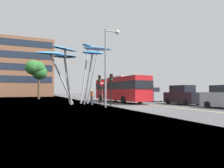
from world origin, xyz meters
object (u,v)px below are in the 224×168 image
at_px(leaf_sculpture, 76,55).
at_px(pedestrian, 92,97).
at_px(traffic_light_kerb_far, 99,83).
at_px(car_parked_mid, 182,96).
at_px(traffic_light_kerb_near, 111,83).
at_px(car_parked_far, 150,95).
at_px(no_entry_sign, 102,89).
at_px(street_lamp, 109,57).
at_px(red_bus, 120,88).

relative_size(leaf_sculpture, pedestrian, 5.58).
bearing_deg(leaf_sculpture, traffic_light_kerb_far, -1.33).
bearing_deg(car_parked_mid, traffic_light_kerb_near, 169.23).
bearing_deg(car_parked_far, traffic_light_kerb_far, -168.65).
bearing_deg(leaf_sculpture, pedestrian, -52.69).
bearing_deg(car_parked_mid, no_entry_sign, 166.40).
bearing_deg(car_parked_mid, traffic_light_kerb_far, 146.79).
height_order(car_parked_far, street_lamp, street_lamp).
distance_m(traffic_light_kerb_near, street_lamp, 3.05).
bearing_deg(leaf_sculpture, no_entry_sign, -56.05).
xyz_separation_m(traffic_light_kerb_near, street_lamp, (-0.93, -1.60, 2.42)).
relative_size(traffic_light_kerb_near, car_parked_mid, 0.76).
bearing_deg(traffic_light_kerb_near, pedestrian, 127.41).
height_order(traffic_light_kerb_far, street_lamp, street_lamp).
relative_size(car_parked_mid, car_parked_far, 1.02).
distance_m(leaf_sculpture, no_entry_sign, 5.77).
bearing_deg(street_lamp, car_parked_far, 36.26).
height_order(leaf_sculpture, pedestrian, leaf_sculpture).
xyz_separation_m(car_parked_mid, car_parked_far, (0.59, 7.25, -0.05)).
bearing_deg(traffic_light_kerb_near, leaf_sculpture, 127.36).
xyz_separation_m(leaf_sculpture, car_parked_far, (11.98, 1.72, -4.95)).
height_order(traffic_light_kerb_near, car_parked_mid, traffic_light_kerb_near).
relative_size(car_parked_far, street_lamp, 0.57).
relative_size(traffic_light_kerb_far, pedestrian, 2.06).
height_order(car_parked_mid, no_entry_sign, no_entry_sign).
bearing_deg(traffic_light_kerb_far, car_parked_far, 11.35).
distance_m(red_bus, car_parked_mid, 8.58).
xyz_separation_m(leaf_sculpture, traffic_light_kerb_near, (3.01, -3.94, -3.46)).
bearing_deg(car_parked_mid, red_bus, 123.37).
xyz_separation_m(traffic_light_kerb_far, no_entry_sign, (-0.81, -3.25, -0.79)).
xyz_separation_m(pedestrian, no_entry_sign, (0.76, -1.39, 0.92)).
height_order(traffic_light_kerb_near, car_parked_far, traffic_light_kerb_near).
xyz_separation_m(traffic_light_kerb_far, car_parked_far, (8.93, 1.79, -1.59)).
height_order(red_bus, pedestrian, red_bus).
relative_size(red_bus, car_parked_far, 2.66).
distance_m(traffic_light_kerb_near, car_parked_far, 10.71).
height_order(traffic_light_kerb_near, no_entry_sign, traffic_light_kerb_near).
bearing_deg(pedestrian, car_parked_far, 19.16).
xyz_separation_m(red_bus, no_entry_sign, (-4.46, -4.91, -0.20)).
bearing_deg(traffic_light_kerb_far, red_bus, 24.51).
bearing_deg(no_entry_sign, red_bus, 47.73).
distance_m(car_parked_far, pedestrian, 11.12).
xyz_separation_m(traffic_light_kerb_far, street_lamp, (-0.97, -5.47, 2.32)).
bearing_deg(no_entry_sign, traffic_light_kerb_near, -38.72).
xyz_separation_m(leaf_sculpture, street_lamp, (2.08, -5.54, -1.04)).
bearing_deg(traffic_light_kerb_near, traffic_light_kerb_far, 89.39).
relative_size(leaf_sculpture, no_entry_sign, 3.58).
bearing_deg(street_lamp, traffic_light_kerb_near, 59.93).
relative_size(traffic_light_kerb_near, car_parked_far, 0.78).
bearing_deg(traffic_light_kerb_far, traffic_light_kerb_near, -90.61).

